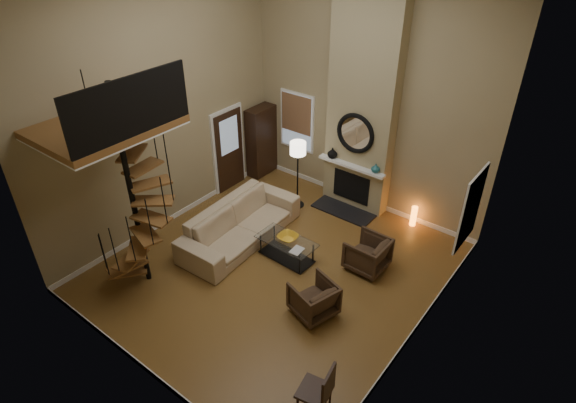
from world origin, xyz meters
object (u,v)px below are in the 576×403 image
Objects in this scene: coffee_table at (287,247)px; side_chair at (320,390)px; sofa at (240,223)px; floor_lamp at (298,154)px; armchair_near at (370,255)px; accent_lamp at (414,216)px; armchair_far at (316,301)px; hutch at (261,141)px.

coffee_table is 1.30× the size of side_chair.
floor_lamp is (0.19, 1.82, 1.02)m from sofa.
armchair_near is 1.95m from accent_lamp.
armchair_far reaches higher than coffee_table.
accent_lamp is at bearing 179.96° from armchair_near.
armchair_near reaches higher than accent_lamp.
side_chair is (0.98, -5.21, 0.28)m from accent_lamp.
side_chair is at bearing -125.47° from sofa.
floor_lamp reaches higher than armchair_near.
side_chair reaches higher than coffee_table.
armchair_near is (4.30, -1.71, -0.60)m from hutch.
armchair_far is at bearing 126.57° from side_chair.
side_chair is (3.58, -4.25, -0.89)m from floor_lamp.
floor_lamp is at bearing -110.29° from armchair_near.
coffee_table is at bearing -107.18° from armchair_far.
armchair_far is 3.79m from floor_lamp.
armchair_far is (-0.14, -1.71, 0.00)m from armchair_near.
side_chair reaches higher than armchair_near.
coffee_table is 0.74× the size of floor_lamp.
sofa reaches higher than coffee_table.
hutch is at bearing -112.34° from armchair_far.
hutch reaches higher than coffee_table.
sofa reaches higher than accent_lamp.
side_chair is at bearing -43.10° from hutch.
hutch reaches higher than armchair_near.
hutch is 1.93m from floor_lamp.
armchair_far is at bearing -111.24° from sofa.
sofa is at bearing -58.81° from hutch.
hutch reaches higher than floor_lamp.
armchair_near is 2.95m from floor_lamp.
coffee_table is at bearing -63.32° from armchair_near.
armchair_near is at bearing -21.72° from hutch.
armchair_near is 0.80× the size of side_chair.
armchair_far is 0.76× the size of side_chair.
armchair_far is (4.16, -3.42, -0.60)m from hutch.
floor_lamp is 1.75× the size of side_chair.
hutch reaches higher than side_chair.
side_chair is (5.31, -4.97, -0.42)m from hutch.
sofa is at bearing -135.14° from accent_lamp.
armchair_near is 1.06× the size of armchair_far.
sofa is at bearing -176.25° from coffee_table.
floor_lamp is (-2.43, 2.70, 1.06)m from armchair_far.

